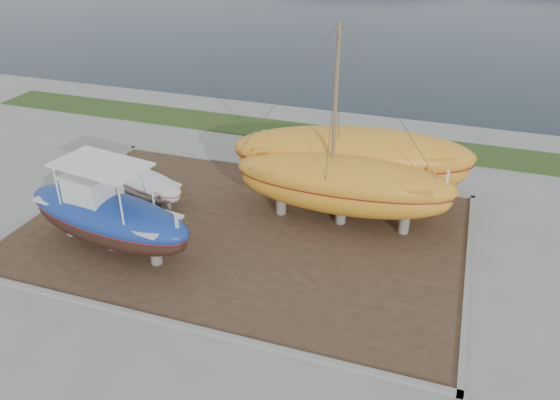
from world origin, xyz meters
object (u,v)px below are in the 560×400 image
(white_dinghy, at_px, (147,187))
(orange_bare_hull, at_px, (351,168))
(blue_caique, at_px, (106,207))
(orange_sailboat, at_px, (346,132))

(white_dinghy, distance_m, orange_bare_hull, 9.35)
(white_dinghy, bearing_deg, blue_caique, -59.53)
(blue_caique, distance_m, white_dinghy, 4.19)
(blue_caique, height_order, orange_bare_hull, blue_caique)
(white_dinghy, xyz_separation_m, orange_sailboat, (8.88, 0.91, 3.51))
(blue_caique, distance_m, orange_bare_hull, 10.55)
(orange_bare_hull, bearing_deg, blue_caique, -151.14)
(blue_caique, height_order, white_dinghy, blue_caique)
(white_dinghy, relative_size, orange_sailboat, 0.47)
(blue_caique, bearing_deg, orange_bare_hull, 48.91)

